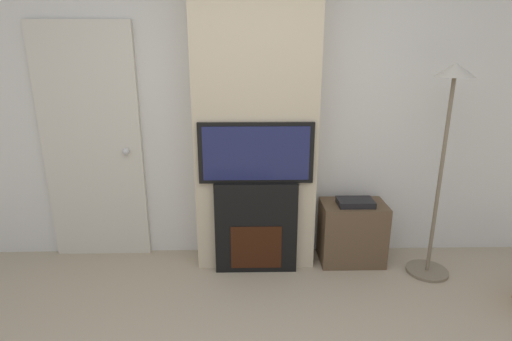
{
  "coord_description": "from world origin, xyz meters",
  "views": [
    {
      "loc": [
        -0.06,
        -1.36,
        1.8
      ],
      "look_at": [
        0.0,
        1.67,
        0.88
      ],
      "focal_mm": 28.0,
      "sensor_mm": 36.0,
      "label": 1
    }
  ],
  "objects_px": {
    "media_stand": "(352,232)",
    "fireplace": "(256,227)",
    "television": "(256,153)",
    "floor_lamp": "(446,135)"
  },
  "relations": [
    {
      "from": "floor_lamp",
      "to": "media_stand",
      "type": "bearing_deg",
      "value": 160.57
    },
    {
      "from": "fireplace",
      "to": "television",
      "type": "bearing_deg",
      "value": -90.0
    },
    {
      "from": "fireplace",
      "to": "floor_lamp",
      "type": "relative_size",
      "value": 0.46
    },
    {
      "from": "media_stand",
      "to": "television",
      "type": "bearing_deg",
      "value": -171.94
    },
    {
      "from": "fireplace",
      "to": "floor_lamp",
      "type": "height_order",
      "value": "floor_lamp"
    },
    {
      "from": "fireplace",
      "to": "media_stand",
      "type": "distance_m",
      "value": 0.85
    },
    {
      "from": "fireplace",
      "to": "television",
      "type": "height_order",
      "value": "television"
    },
    {
      "from": "television",
      "to": "floor_lamp",
      "type": "bearing_deg",
      "value": -3.69
    },
    {
      "from": "media_stand",
      "to": "fireplace",
      "type": "bearing_deg",
      "value": -172.08
    },
    {
      "from": "fireplace",
      "to": "floor_lamp",
      "type": "distance_m",
      "value": 1.65
    }
  ]
}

